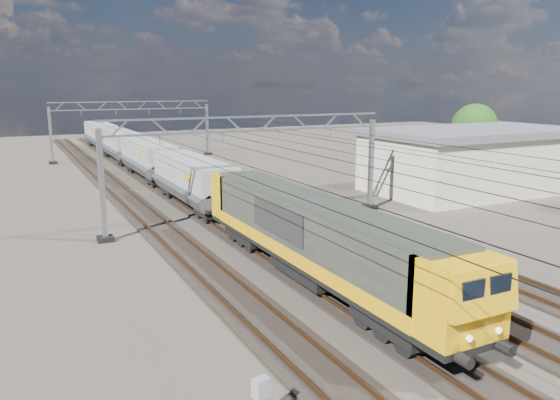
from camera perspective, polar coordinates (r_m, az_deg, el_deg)
name	(u,v)px	position (r m, az deg, el deg)	size (l,w,h in m)	color
ground	(280,238)	(32.94, -0.04, -3.99)	(160.00, 160.00, 0.00)	black
track_outer_west	(183,250)	(30.81, -10.10, -5.18)	(2.60, 140.00, 0.30)	black
track_loco	(249,241)	(32.11, -3.24, -4.30)	(2.60, 140.00, 0.30)	black
track_inner_east	(308,233)	(33.84, 2.99, -3.45)	(2.60, 140.00, 0.30)	black
track_outer_east	(362,226)	(35.93, 8.55, -2.66)	(2.60, 140.00, 0.30)	black
catenary_gantry_mid	(252,165)	(35.67, -2.93, 3.64)	(19.90, 0.90, 7.11)	#9499A2
catenary_gantry_far	(134,128)	(69.96, -15.05, 7.32)	(19.90, 0.90, 7.11)	#9499A2
overhead_wires	(229,132)	(39.13, -5.35, 7.06)	(12.03, 140.00, 0.53)	black
locomotive	(313,234)	(25.15, 3.45, -3.57)	(2.76, 21.10, 3.62)	black
hopper_wagon_lead	(193,178)	(41.08, -9.04, 2.24)	(3.38, 13.00, 3.25)	black
hopper_wagon_mid	(148,157)	(54.64, -13.63, 4.44)	(3.38, 13.00, 3.25)	black
hopper_wagon_third	(120,143)	(68.46, -16.39, 5.74)	(3.38, 13.00, 3.25)	black
hopper_wagon_fourth	(101,134)	(82.41, -18.23, 6.60)	(3.38, 13.00, 3.25)	black
trackside_cabinet	(261,389)	(15.57, -1.99, -19.13)	(0.51, 0.43, 1.32)	#9499A2
industrial_shed	(475,159)	(50.29, 19.72, 4.02)	(18.60, 10.60, 5.40)	beige
tree_far	(478,129)	(61.45, 19.99, 7.03)	(5.28, 4.88, 7.15)	#332717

